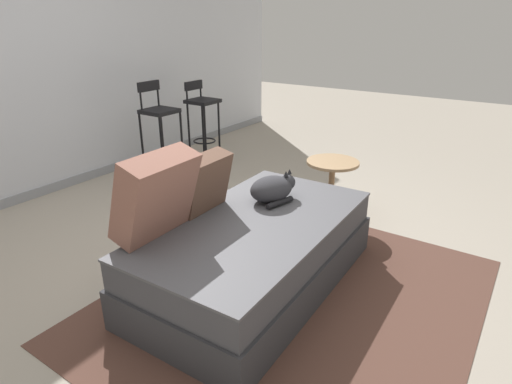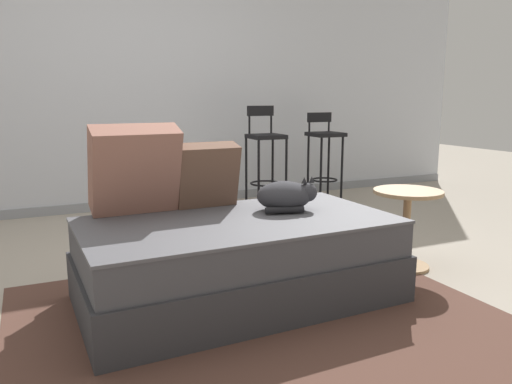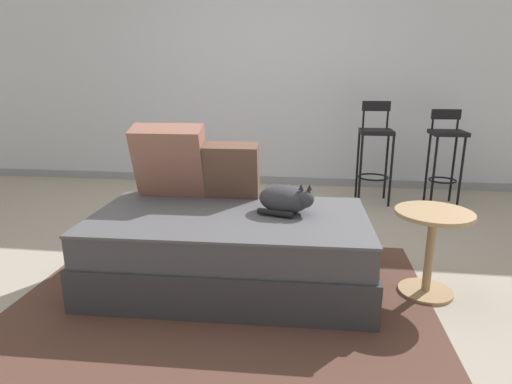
{
  "view_description": "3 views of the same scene",
  "coord_description": "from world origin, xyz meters",
  "px_view_note": "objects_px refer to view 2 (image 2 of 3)",
  "views": [
    {
      "loc": [
        -1.98,
        -1.74,
        1.63
      ],
      "look_at": [
        0.15,
        -0.3,
        0.58
      ],
      "focal_mm": 30.0,
      "sensor_mm": 36.0,
      "label": 1
    },
    {
      "loc": [
        -1.01,
        -2.82,
        1.11
      ],
      "look_at": [
        0.15,
        -0.3,
        0.58
      ],
      "focal_mm": 35.0,
      "sensor_mm": 36.0,
      "label": 2
    },
    {
      "loc": [
        0.48,
        -2.82,
        1.28
      ],
      "look_at": [
        0.15,
        -0.3,
        0.58
      ],
      "focal_mm": 30.0,
      "sensor_mm": 36.0,
      "label": 3
    }
  ],
  "objects_px": {
    "throw_pillow_middle": "(207,175)",
    "side_table": "(407,217)",
    "throw_pillow_corner": "(135,169)",
    "couch": "(239,259)",
    "bar_stool_by_doorway": "(324,147)",
    "bar_stool_near_window": "(265,151)",
    "cat": "(286,196)"
  },
  "relations": [
    {
      "from": "throw_pillow_middle",
      "to": "side_table",
      "type": "distance_m",
      "value": 1.33
    },
    {
      "from": "throw_pillow_corner",
      "to": "throw_pillow_middle",
      "type": "bearing_deg",
      "value": 1.5
    },
    {
      "from": "couch",
      "to": "bar_stool_by_doorway",
      "type": "distance_m",
      "value": 2.71
    },
    {
      "from": "throw_pillow_corner",
      "to": "side_table",
      "type": "xyz_separation_m",
      "value": [
        1.67,
        -0.32,
        -0.37
      ]
    },
    {
      "from": "bar_stool_by_doorway",
      "to": "bar_stool_near_window",
      "type": "bearing_deg",
      "value": -180.0
    },
    {
      "from": "couch",
      "to": "bar_stool_by_doorway",
      "type": "xyz_separation_m",
      "value": [
        1.8,
        1.99,
        0.36
      ]
    },
    {
      "from": "throw_pillow_corner",
      "to": "cat",
      "type": "relative_size",
      "value": 1.36
    },
    {
      "from": "bar_stool_near_window",
      "to": "side_table",
      "type": "bearing_deg",
      "value": -87.75
    },
    {
      "from": "couch",
      "to": "cat",
      "type": "xyz_separation_m",
      "value": [
        0.34,
        0.09,
        0.31
      ]
    },
    {
      "from": "throw_pillow_middle",
      "to": "cat",
      "type": "bearing_deg",
      "value": -35.33
    },
    {
      "from": "cat",
      "to": "bar_stool_by_doorway",
      "type": "height_order",
      "value": "bar_stool_by_doorway"
    },
    {
      "from": "bar_stool_near_window",
      "to": "side_table",
      "type": "xyz_separation_m",
      "value": [
        0.08,
        -1.96,
        -0.25
      ]
    },
    {
      "from": "cat",
      "to": "bar_stool_by_doorway",
      "type": "relative_size",
      "value": 0.39
    },
    {
      "from": "couch",
      "to": "side_table",
      "type": "distance_m",
      "value": 1.2
    },
    {
      "from": "throw_pillow_middle",
      "to": "couch",
      "type": "bearing_deg",
      "value": -81.87
    },
    {
      "from": "throw_pillow_middle",
      "to": "bar_stool_near_window",
      "type": "bearing_deg",
      "value": 54.19
    },
    {
      "from": "throw_pillow_middle",
      "to": "bar_stool_by_doorway",
      "type": "distance_m",
      "value": 2.47
    },
    {
      "from": "throw_pillow_corner",
      "to": "throw_pillow_middle",
      "type": "relative_size",
      "value": 1.31
    },
    {
      "from": "throw_pillow_corner",
      "to": "bar_stool_by_doorway",
      "type": "distance_m",
      "value": 2.81
    },
    {
      "from": "throw_pillow_corner",
      "to": "cat",
      "type": "distance_m",
      "value": 0.87
    },
    {
      "from": "couch",
      "to": "throw_pillow_corner",
      "type": "height_order",
      "value": "throw_pillow_corner"
    },
    {
      "from": "bar_stool_by_doorway",
      "to": "cat",
      "type": "bearing_deg",
      "value": -127.65
    },
    {
      "from": "couch",
      "to": "throw_pillow_corner",
      "type": "bearing_deg",
      "value": 143.48
    },
    {
      "from": "bar_stool_near_window",
      "to": "side_table",
      "type": "relative_size",
      "value": 1.97
    },
    {
      "from": "side_table",
      "to": "throw_pillow_corner",
      "type": "bearing_deg",
      "value": 169.14
    },
    {
      "from": "couch",
      "to": "bar_stool_near_window",
      "type": "bearing_deg",
      "value": 60.59
    },
    {
      "from": "throw_pillow_corner",
      "to": "cat",
      "type": "bearing_deg",
      "value": -18.07
    },
    {
      "from": "throw_pillow_corner",
      "to": "bar_stool_by_doorway",
      "type": "bearing_deg",
      "value": 35.65
    },
    {
      "from": "bar_stool_near_window",
      "to": "bar_stool_by_doorway",
      "type": "relative_size",
      "value": 1.08
    },
    {
      "from": "throw_pillow_middle",
      "to": "cat",
      "type": "distance_m",
      "value": 0.49
    },
    {
      "from": "cat",
      "to": "side_table",
      "type": "bearing_deg",
      "value": -3.69
    },
    {
      "from": "cat",
      "to": "side_table",
      "type": "distance_m",
      "value": 0.88
    }
  ]
}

